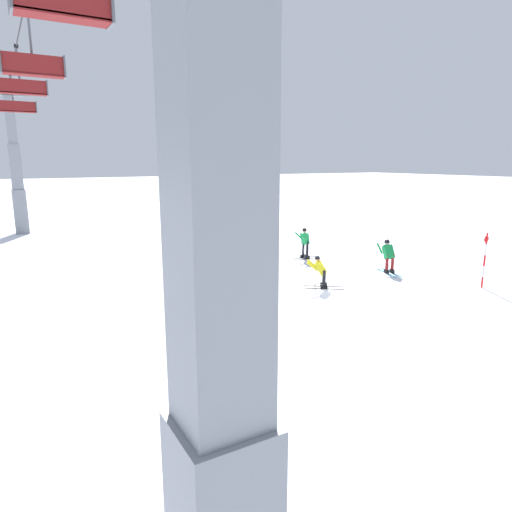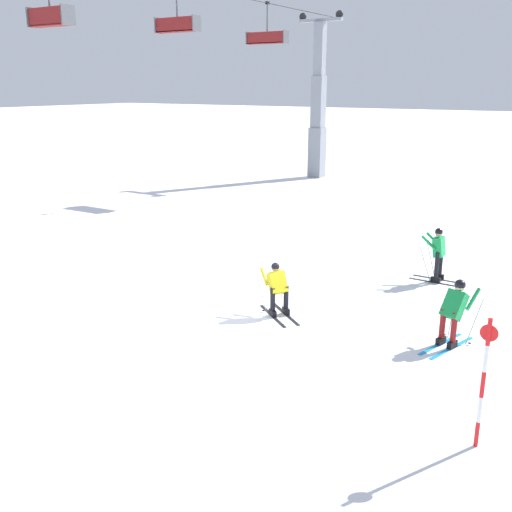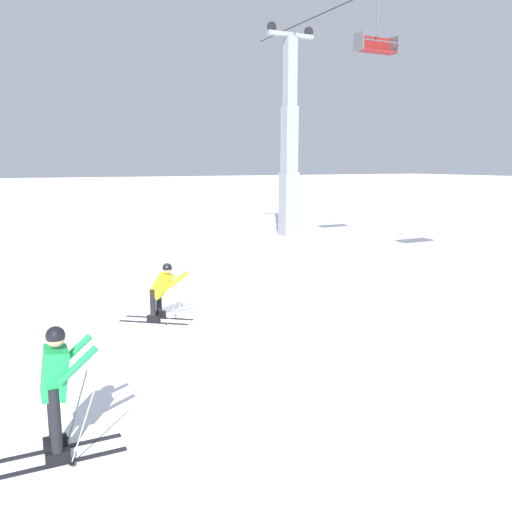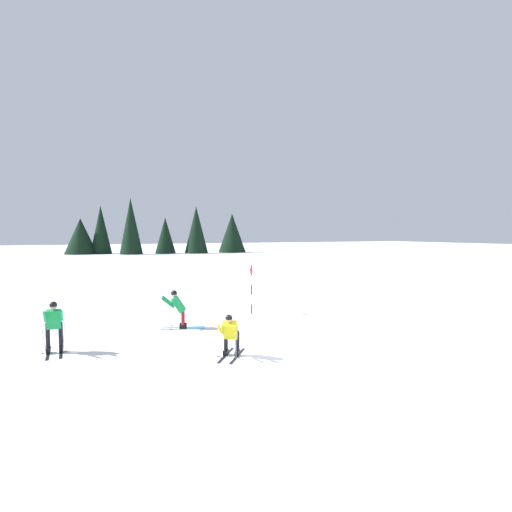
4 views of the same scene
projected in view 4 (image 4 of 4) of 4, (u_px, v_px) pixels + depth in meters
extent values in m
plane|color=white|center=(262.00, 355.00, 12.44)|extent=(260.00, 260.00, 0.00)
cube|color=black|center=(237.00, 356.00, 12.38)|extent=(1.05, 1.34, 0.01)
cube|color=black|center=(237.00, 353.00, 12.38)|extent=(0.26, 0.29, 0.16)
cylinder|color=black|center=(237.00, 341.00, 12.35)|extent=(0.13, 0.13, 0.60)
cube|color=black|center=(226.00, 355.00, 12.46)|extent=(1.05, 1.34, 0.01)
cube|color=black|center=(226.00, 352.00, 12.45)|extent=(0.26, 0.29, 0.16)
cylinder|color=black|center=(226.00, 340.00, 12.43)|extent=(0.13, 0.13, 0.60)
cube|color=gold|center=(230.00, 330.00, 12.23)|extent=(0.64, 0.66, 0.61)
sphere|color=tan|center=(229.00, 319.00, 12.07)|extent=(0.20, 0.20, 0.20)
sphere|color=black|center=(229.00, 318.00, 12.07)|extent=(0.22, 0.22, 0.22)
cylinder|color=gold|center=(235.00, 330.00, 11.84)|extent=(0.34, 0.41, 0.40)
cylinder|color=gray|center=(236.00, 348.00, 11.84)|extent=(0.20, 0.45, 1.02)
cylinder|color=black|center=(239.00, 358.00, 12.02)|extent=(0.07, 0.07, 0.01)
cylinder|color=gold|center=(220.00, 329.00, 11.94)|extent=(0.34, 0.41, 0.40)
cylinder|color=gray|center=(218.00, 347.00, 11.96)|extent=(0.39, 0.32, 1.02)
cylinder|color=black|center=(218.00, 357.00, 12.16)|extent=(0.07, 0.07, 0.01)
cylinder|color=red|center=(252.00, 309.00, 18.84)|extent=(0.07, 0.07, 0.45)
cylinder|color=white|center=(252.00, 299.00, 18.82)|extent=(0.07, 0.07, 0.45)
cylinder|color=red|center=(251.00, 290.00, 18.79)|extent=(0.07, 0.07, 0.45)
cylinder|color=white|center=(251.00, 280.00, 18.77)|extent=(0.07, 0.07, 0.45)
cylinder|color=red|center=(251.00, 270.00, 18.74)|extent=(0.07, 0.07, 0.45)
cylinder|color=red|center=(251.00, 271.00, 18.74)|extent=(0.01, 0.28, 0.28)
cube|color=#198CCC|center=(183.00, 329.00, 15.85)|extent=(1.68, 0.57, 0.01)
cube|color=black|center=(183.00, 327.00, 15.85)|extent=(0.30, 0.18, 0.16)
cylinder|color=maroon|center=(183.00, 316.00, 15.83)|extent=(0.13, 0.13, 0.69)
cube|color=#198CCC|center=(183.00, 327.00, 16.14)|extent=(1.68, 0.57, 0.01)
cube|color=black|center=(183.00, 325.00, 16.13)|extent=(0.30, 0.18, 0.16)
cylinder|color=maroon|center=(183.00, 315.00, 16.11)|extent=(0.13, 0.13, 0.69)
cube|color=green|center=(178.00, 304.00, 15.92)|extent=(0.66, 0.56, 0.68)
sphere|color=beige|center=(174.00, 294.00, 15.87)|extent=(0.23, 0.23, 0.23)
sphere|color=black|center=(174.00, 293.00, 15.86)|extent=(0.25, 0.25, 0.25)
cylinder|color=green|center=(168.00, 303.00, 15.62)|extent=(0.52, 0.22, 0.45)
cylinder|color=gray|center=(167.00, 319.00, 15.60)|extent=(0.49, 0.04, 1.19)
cylinder|color=black|center=(171.00, 329.00, 15.61)|extent=(0.07, 0.07, 0.01)
cylinder|color=green|center=(168.00, 301.00, 16.08)|extent=(0.52, 0.22, 0.45)
cylinder|color=gray|center=(167.00, 316.00, 16.15)|extent=(0.44, 0.27, 1.19)
cylinder|color=black|center=(172.00, 326.00, 16.24)|extent=(0.07, 0.07, 0.01)
cube|color=black|center=(61.00, 352.00, 12.81)|extent=(0.12, 1.60, 0.01)
cube|color=black|center=(61.00, 349.00, 12.81)|extent=(0.11, 0.28, 0.16)
cylinder|color=black|center=(61.00, 334.00, 12.78)|extent=(0.13, 0.13, 0.79)
cube|color=black|center=(48.00, 353.00, 12.66)|extent=(0.12, 1.60, 0.01)
cube|color=black|center=(48.00, 350.00, 12.66)|extent=(0.11, 0.28, 0.16)
cylinder|color=black|center=(48.00, 336.00, 12.63)|extent=(0.13, 0.13, 0.79)
cube|color=green|center=(54.00, 319.00, 12.64)|extent=(0.43, 0.34, 0.61)
sphere|color=tan|center=(53.00, 306.00, 12.58)|extent=(0.21, 0.21, 0.21)
sphere|color=black|center=(53.00, 305.00, 12.58)|extent=(0.23, 0.23, 0.23)
cylinder|color=green|center=(62.00, 316.00, 12.50)|extent=(0.09, 0.48, 0.42)
cylinder|color=gray|center=(64.00, 337.00, 12.53)|extent=(0.11, 0.39, 1.11)
cylinder|color=black|center=(66.00, 351.00, 12.74)|extent=(0.07, 0.07, 0.01)
cylinder|color=green|center=(45.00, 317.00, 12.32)|extent=(0.09, 0.48, 0.42)
cylinder|color=gray|center=(44.00, 339.00, 12.31)|extent=(0.12, 0.39, 1.11)
cylinder|color=black|center=(43.00, 354.00, 12.47)|extent=(0.07, 0.07, 0.01)
cone|color=black|center=(232.00, 233.00, 78.63)|extent=(5.33, 5.33, 7.52)
cone|color=black|center=(196.00, 230.00, 74.93)|extent=(4.34, 4.34, 8.68)
cone|color=black|center=(165.00, 235.00, 74.39)|extent=(3.75, 3.75, 6.62)
cone|color=black|center=(131.00, 226.00, 71.39)|extent=(4.01, 4.01, 9.95)
cone|color=black|center=(101.00, 230.00, 73.00)|extent=(3.75, 3.75, 8.72)
cone|color=black|center=(81.00, 236.00, 71.92)|extent=(5.58, 5.58, 6.42)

